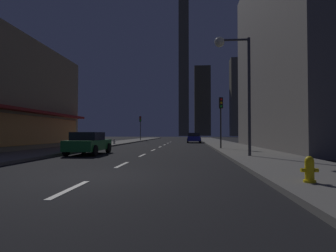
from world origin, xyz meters
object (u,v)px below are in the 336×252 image
at_px(fire_hydrant_yellow_near, 309,170).
at_px(fire_hydrant_far_left, 114,141).
at_px(car_parked_far, 194,138).
at_px(traffic_light_near_right, 221,111).
at_px(street_lamp_right, 234,66).
at_px(traffic_light_far_left, 140,123).
at_px(car_parked_near, 89,143).

height_order(fire_hydrant_yellow_near, fire_hydrant_far_left, same).
xyz_separation_m(car_parked_far, traffic_light_near_right, (1.90, -17.43, 2.45)).
height_order(car_parked_far, traffic_light_near_right, traffic_light_near_right).
xyz_separation_m(fire_hydrant_yellow_near, street_lamp_right, (-0.52, 8.15, 4.61)).
relative_size(fire_hydrant_yellow_near, traffic_light_far_left, 0.16).
bearing_deg(traffic_light_near_right, fire_hydrant_yellow_near, -88.52).
relative_size(car_parked_far, street_lamp_right, 0.64).
distance_m(fire_hydrant_yellow_near, fire_hydrant_far_left, 27.25).
distance_m(car_parked_near, traffic_light_far_left, 29.68).
bearing_deg(car_parked_near, fire_hydrant_far_left, 99.10).
relative_size(car_parked_near, street_lamp_right, 0.64).
distance_m(fire_hydrant_yellow_near, traffic_light_far_left, 41.42).
xyz_separation_m(car_parked_near, fire_hydrant_far_left, (-2.30, 14.35, -0.29)).
bearing_deg(traffic_light_near_right, street_lamp_right, -90.94).
height_order(car_parked_near, traffic_light_far_left, traffic_light_far_left).
relative_size(car_parked_near, fire_hydrant_far_left, 6.48).
bearing_deg(car_parked_near, traffic_light_near_right, 30.14).
bearing_deg(fire_hydrant_yellow_near, traffic_light_far_left, 106.01).
bearing_deg(traffic_light_far_left, fire_hydrant_far_left, -91.51).
distance_m(traffic_light_near_right, street_lamp_right, 7.58).
bearing_deg(street_lamp_right, traffic_light_far_left, 109.01).
bearing_deg(traffic_light_far_left, street_lamp_right, -70.99).
distance_m(car_parked_far, street_lamp_right, 25.21).
distance_m(fire_hydrant_yellow_near, street_lamp_right, 9.38).
xyz_separation_m(car_parked_far, fire_hydrant_yellow_near, (2.30, -32.93, -0.29)).
bearing_deg(street_lamp_right, car_parked_near, 167.07).
bearing_deg(traffic_light_near_right, car_parked_far, 96.22).
distance_m(car_parked_far, traffic_light_far_left, 11.62).
relative_size(car_parked_far, fire_hydrant_yellow_near, 6.48).
bearing_deg(traffic_light_near_right, car_parked_near, -149.86).
relative_size(car_parked_near, traffic_light_far_left, 1.01).
xyz_separation_m(traffic_light_far_left, street_lamp_right, (10.88, -31.58, 1.87)).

